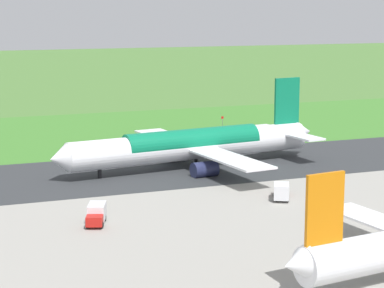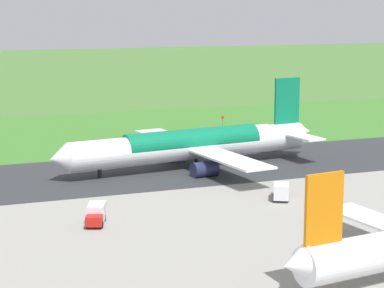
{
  "view_description": "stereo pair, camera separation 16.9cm",
  "coord_description": "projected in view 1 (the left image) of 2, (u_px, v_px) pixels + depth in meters",
  "views": [
    {
      "loc": [
        60.95,
        125.23,
        29.32
      ],
      "look_at": [
        12.88,
        0.0,
        4.5
      ],
      "focal_mm": 69.22,
      "sensor_mm": 36.0,
      "label": 1
    },
    {
      "loc": [
        60.79,
        125.29,
        29.32
      ],
      "look_at": [
        12.88,
        0.0,
        4.5
      ],
      "focal_mm": 69.22,
      "sensor_mm": 36.0,
      "label": 2
    }
  ],
  "objects": [
    {
      "name": "traffic_cone_orange",
      "position": [
        206.0,
        131.0,
        176.41
      ],
      "size": [
        0.4,
        0.4,
        0.55
      ],
      "primitive_type": "cone",
      "color": "orange",
      "rests_on": "ground"
    },
    {
      "name": "service_truck_baggage",
      "position": [
        96.0,
        214.0,
        101.45
      ],
      "size": [
        4.13,
        6.22,
        2.65
      ],
      "color": "#B21914",
      "rests_on": "ground"
    },
    {
      "name": "grass_verge_foreground",
      "position": [
        187.0,
        133.0,
        175.7
      ],
      "size": [
        600.0,
        80.0,
        0.04
      ],
      "primitive_type": "cube",
      "color": "#3C782B",
      "rests_on": "ground"
    },
    {
      "name": "no_stopping_sign",
      "position": [
        222.0,
        121.0,
        182.27
      ],
      "size": [
        0.6,
        0.1,
        2.91
      ],
      "color": "slate",
      "rests_on": "ground"
    },
    {
      "name": "airliner_main",
      "position": [
        194.0,
        145.0,
        136.62
      ],
      "size": [
        54.12,
        44.4,
        15.88
      ],
      "color": "white",
      "rests_on": "ground"
    },
    {
      "name": "service_truck_fuel",
      "position": [
        281.0,
        191.0,
        114.27
      ],
      "size": [
        4.68,
        6.18,
        2.65
      ],
      "color": "#B21914",
      "rests_on": "ground"
    },
    {
      "name": "runway_asphalt",
      "position": [
        255.0,
        163.0,
        141.77
      ],
      "size": [
        600.0,
        29.72,
        0.06
      ],
      "primitive_type": "cube",
      "color": "#2D3033",
      "rests_on": "ground"
    },
    {
      "name": "ground_plane",
      "position": [
        255.0,
        163.0,
        141.77
      ],
      "size": [
        800.0,
        800.0,
        0.0
      ],
      "primitive_type": "plane",
      "color": "#477233"
    }
  ]
}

